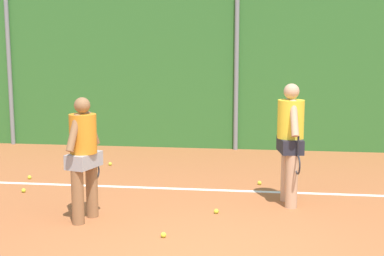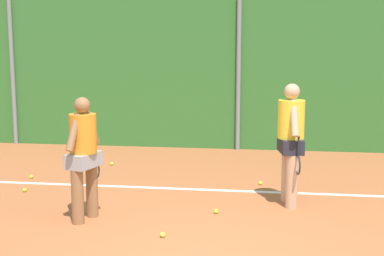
# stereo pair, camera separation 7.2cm
# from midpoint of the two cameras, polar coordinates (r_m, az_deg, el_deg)

# --- Properties ---
(ground_plane) EXTENTS (28.18, 28.18, 0.00)m
(ground_plane) POSITION_cam_midpoint_polar(r_m,az_deg,el_deg) (7.67, 2.85, -8.67)
(ground_plane) COLOR #A85B33
(hedge_fence_backdrop) EXTENTS (18.32, 0.25, 3.47)m
(hedge_fence_backdrop) POSITION_cam_midpoint_polar(r_m,az_deg,el_deg) (11.89, 4.69, 6.07)
(hedge_fence_backdrop) COLOR #33702D
(hedge_fence_backdrop) RESTS_ON ground_plane
(fence_post_left) EXTENTS (0.10, 0.10, 3.71)m
(fence_post_left) POSITION_cam_midpoint_polar(r_m,az_deg,el_deg) (13.08, -19.30, 6.38)
(fence_post_left) COLOR gray
(fence_post_left) RESTS_ON ground_plane
(fence_post_center) EXTENTS (0.10, 0.10, 3.71)m
(fence_post_center) POSITION_cam_midpoint_polar(r_m,az_deg,el_deg) (11.71, 4.65, 6.61)
(fence_post_center) COLOR gray
(fence_post_center) RESTS_ON ground_plane
(court_baseline_paint) EXTENTS (13.39, 0.10, 0.01)m
(court_baseline_paint) POSITION_cam_midpoint_polar(r_m,az_deg,el_deg) (8.58, 3.36, -6.74)
(court_baseline_paint) COLOR white
(court_baseline_paint) RESTS_ON ground_plane
(player_foreground_near) EXTENTS (0.41, 0.76, 1.65)m
(player_foreground_near) POSITION_cam_midpoint_polar(r_m,az_deg,el_deg) (7.08, -11.91, -2.60)
(player_foreground_near) COLOR #8C603D
(player_foreground_near) RESTS_ON ground_plane
(player_midcourt) EXTENTS (0.38, 0.80, 1.78)m
(player_midcourt) POSITION_cam_midpoint_polar(r_m,az_deg,el_deg) (7.75, 10.32, -1.02)
(player_midcourt) COLOR tan
(player_midcourt) RESTS_ON ground_plane
(tennis_ball_0) EXTENTS (0.07, 0.07, 0.07)m
(tennis_ball_0) POSITION_cam_midpoint_polar(r_m,az_deg,el_deg) (10.43, -9.04, -3.85)
(tennis_ball_0) COLOR #CCDB33
(tennis_ball_0) RESTS_ON ground_plane
(tennis_ball_1) EXTENTS (0.07, 0.07, 0.07)m
(tennis_ball_1) POSITION_cam_midpoint_polar(r_m,az_deg,el_deg) (8.97, 7.08, -5.90)
(tennis_ball_1) COLOR #CCDB33
(tennis_ball_1) RESTS_ON ground_plane
(tennis_ball_2) EXTENTS (0.07, 0.07, 0.07)m
(tennis_ball_2) POSITION_cam_midpoint_polar(r_m,az_deg,el_deg) (6.55, -3.42, -11.46)
(tennis_ball_2) COLOR #CCDB33
(tennis_ball_2) RESTS_ON ground_plane
(tennis_ball_4) EXTENTS (0.07, 0.07, 0.07)m
(tennis_ball_4) POSITION_cam_midpoint_polar(r_m,az_deg,el_deg) (9.71, -17.37, -5.11)
(tennis_ball_4) COLOR #CCDB33
(tennis_ball_4) RESTS_ON ground_plane
(tennis_ball_5) EXTENTS (0.07, 0.07, 0.07)m
(tennis_ball_5) POSITION_cam_midpoint_polar(r_m,az_deg,el_deg) (8.87, -17.98, -6.44)
(tennis_ball_5) COLOR #CCDB33
(tennis_ball_5) RESTS_ON ground_plane
(tennis_ball_10) EXTENTS (0.07, 0.07, 0.07)m
(tennis_ball_10) POSITION_cam_midpoint_polar(r_m,az_deg,el_deg) (7.43, 2.36, -8.98)
(tennis_ball_10) COLOR #CCDB33
(tennis_ball_10) RESTS_ON ground_plane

